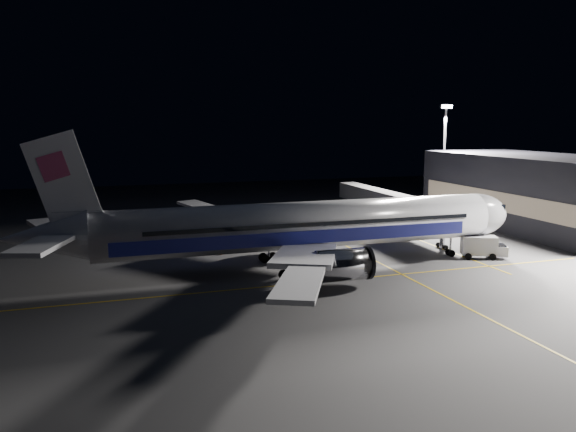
% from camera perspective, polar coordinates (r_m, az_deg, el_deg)
% --- Properties ---
extents(ground, '(200.00, 200.00, 0.00)m').
position_cam_1_polar(ground, '(67.70, 1.52, -5.35)').
color(ground, '#4C4C4F').
rests_on(ground, ground).
extents(guide_line_main, '(0.25, 80.00, 0.01)m').
position_cam_1_polar(guide_line_main, '(71.56, 9.12, -4.65)').
color(guide_line_main, gold).
rests_on(guide_line_main, ground).
extents(guide_line_cross, '(70.00, 0.25, 0.01)m').
position_cam_1_polar(guide_line_cross, '(62.28, 3.36, -6.68)').
color(guide_line_cross, gold).
rests_on(guide_line_cross, ground).
extents(guide_line_side, '(0.25, 40.00, 0.01)m').
position_cam_1_polar(guide_line_side, '(85.80, 13.25, -2.42)').
color(guide_line_side, gold).
rests_on(guide_line_side, ground).
extents(airliner, '(61.48, 54.22, 16.64)m').
position_cam_1_polar(airliner, '(66.23, 0.66, -1.10)').
color(airliner, silver).
rests_on(airliner, ground).
extents(terminal, '(18.12, 40.00, 12.00)m').
position_cam_1_polar(terminal, '(102.26, 23.80, 2.31)').
color(terminal, black).
rests_on(terminal, ground).
extents(jet_bridge, '(3.60, 34.40, 6.30)m').
position_cam_1_polar(jet_bridge, '(91.90, 10.77, 1.34)').
color(jet_bridge, '#B2B2B7').
rests_on(jet_bridge, ground).
extents(floodlight_mast_north, '(2.40, 0.68, 20.70)m').
position_cam_1_polar(floodlight_mast_north, '(112.36, 15.60, 6.61)').
color(floodlight_mast_north, '#59595E').
rests_on(floodlight_mast_north, ground).
extents(service_truck, '(6.01, 4.27, 2.87)m').
position_cam_1_polar(service_truck, '(76.66, 19.20, -2.94)').
color(service_truck, silver).
rests_on(service_truck, ground).
extents(baggage_tug, '(2.64, 2.32, 1.65)m').
position_cam_1_polar(baggage_tug, '(87.06, -1.24, -1.49)').
color(baggage_tug, black).
rests_on(baggage_tug, ground).
extents(safety_cone_a, '(0.36, 0.36, 0.53)m').
position_cam_1_polar(safety_cone_a, '(75.02, -6.84, -3.73)').
color(safety_cone_a, orange).
rests_on(safety_cone_a, ground).
extents(safety_cone_b, '(0.41, 0.41, 0.61)m').
position_cam_1_polar(safety_cone_b, '(76.33, 3.95, -3.42)').
color(safety_cone_b, orange).
rests_on(safety_cone_b, ground).
extents(safety_cone_c, '(0.45, 0.45, 0.68)m').
position_cam_1_polar(safety_cone_c, '(74.87, -0.53, -3.63)').
color(safety_cone_c, orange).
rests_on(safety_cone_c, ground).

